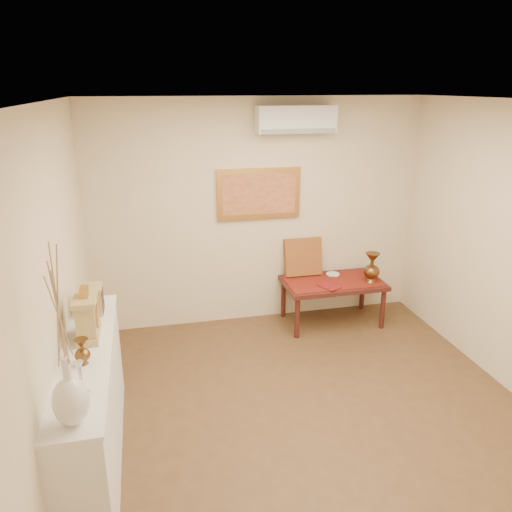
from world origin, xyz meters
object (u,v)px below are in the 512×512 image
object	(u,v)px
mantel_clock	(87,316)
low_table	(333,286)
white_vase	(62,340)
brass_urn_tall	(372,264)
display_ledge	(93,407)
wooden_chest	(94,300)

from	to	relation	value
mantel_clock	low_table	distance (m)	3.21
white_vase	brass_urn_tall	world-z (taller)	white_vase
display_ledge	mantel_clock	size ratio (longest dim) A/B	4.93
low_table	brass_urn_tall	bearing A→B (deg)	-16.69
white_vase	display_ledge	world-z (taller)	white_vase
display_ledge	white_vase	bearing A→B (deg)	-89.15
brass_urn_tall	display_ledge	bearing A→B (deg)	-150.64
mantel_clock	low_table	xyz separation A→B (m)	(2.66, 1.67, -0.67)
white_vase	brass_urn_tall	size ratio (longest dim) A/B	2.45
mantel_clock	wooden_chest	distance (m)	0.44
brass_urn_tall	mantel_clock	distance (m)	3.48
display_ledge	wooden_chest	world-z (taller)	wooden_chest
mantel_clock	wooden_chest	xyz separation A→B (m)	(0.01, 0.43, -0.05)
wooden_chest	low_table	world-z (taller)	wooden_chest
mantel_clock	low_table	bearing A→B (deg)	32.06
brass_urn_tall	wooden_chest	xyz separation A→B (m)	(-3.09, -1.10, 0.32)
display_ledge	mantel_clock	world-z (taller)	mantel_clock
white_vase	low_table	bearing A→B (deg)	45.75
brass_urn_tall	mantel_clock	size ratio (longest dim) A/B	1.07
brass_urn_tall	display_ledge	distance (m)	3.58
white_vase	mantel_clock	size ratio (longest dim) A/B	2.63
brass_urn_tall	wooden_chest	size ratio (longest dim) A/B	1.81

